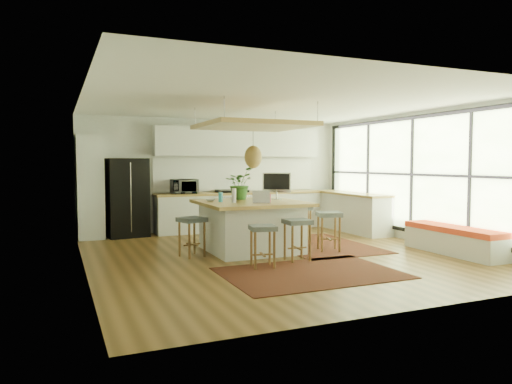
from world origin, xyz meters
name	(u,v)px	position (x,y,z in m)	size (l,w,h in m)	color
floor	(277,254)	(0.00, 0.00, 0.00)	(7.00, 7.00, 0.00)	#4E3616
ceiling	(278,103)	(0.00, 0.00, 2.70)	(7.00, 7.00, 0.00)	white
wall_back	(216,175)	(0.00, 3.50, 1.35)	(6.50, 6.50, 0.00)	beige
wall_front	(415,190)	(0.00, -3.50, 1.35)	(6.50, 6.50, 0.00)	beige
wall_left	(83,182)	(-3.25, 0.00, 1.35)	(7.00, 7.00, 0.00)	beige
wall_right	(420,177)	(3.25, 0.00, 1.35)	(7.00, 7.00, 0.00)	beige
window_wall	(419,175)	(3.22, 0.00, 1.40)	(0.10, 6.20, 2.60)	black
pantry	(90,187)	(-2.95, 3.18, 1.12)	(0.55, 0.60, 2.25)	beige
back_counter_base	(241,212)	(0.55, 3.18, 0.44)	(4.20, 0.60, 0.88)	beige
back_counter_top	(241,193)	(0.55, 3.18, 0.90)	(4.24, 0.64, 0.05)	olive
backsplash	(237,175)	(0.55, 3.48, 1.35)	(4.20, 0.02, 0.80)	white
upper_cabinets	(239,142)	(0.55, 3.32, 2.15)	(4.20, 0.34, 0.70)	beige
range	(232,210)	(0.30, 3.18, 0.50)	(0.76, 0.62, 1.00)	#A5A5AA
right_counter_base	(351,212)	(2.93, 2.00, 0.44)	(0.60, 2.50, 0.88)	beige
right_counter_top	(351,194)	(2.93, 2.00, 0.90)	(0.64, 2.54, 0.05)	olive
window_bench	(453,240)	(2.95, -1.20, 0.25)	(0.52, 2.00, 0.50)	beige
ceiling_panel	(253,140)	(-0.30, 0.40, 2.05)	(1.86, 1.86, 0.80)	olive
rug_near	(311,273)	(-0.16, -1.50, 0.01)	(2.60, 1.80, 0.01)	black
rug_right	(319,245)	(1.17, 0.50, 0.01)	(1.80, 2.60, 0.01)	black
fridge	(127,195)	(-2.19, 3.17, 0.93)	(0.87, 0.68, 1.74)	black
island	(251,226)	(-0.30, 0.51, 0.47)	(1.85, 1.85, 0.93)	olive
stool_near_left	(263,245)	(-0.67, -0.87, 0.35)	(0.39, 0.39, 0.67)	#474E4E
stool_near_right	(297,240)	(0.07, -0.62, 0.35)	(0.41, 0.41, 0.70)	#474E4E
stool_right_front	(329,232)	(1.03, -0.07, 0.35)	(0.43, 0.43, 0.73)	#474E4E
stool_right_back	(301,224)	(1.07, 1.08, 0.35)	(0.45, 0.45, 0.75)	#474E4E
stool_left_side	(192,237)	(-1.46, 0.41, 0.35)	(0.41, 0.41, 0.69)	#474E4E
laptop	(262,196)	(-0.29, 0.04, 1.05)	(0.31, 0.33, 0.23)	#A5A5AA
monitor	(277,186)	(0.35, 0.76, 1.19)	(0.57, 0.20, 0.53)	#A5A5AA
microwave	(184,185)	(-0.87, 3.20, 1.13)	(0.60, 0.33, 0.41)	#A5A5AA
island_plant	(239,187)	(-0.33, 1.02, 1.17)	(0.56, 0.62, 0.49)	#1E4C19
island_bowl	(210,200)	(-0.99, 0.81, 0.95)	(0.19, 0.19, 0.05)	beige
island_bottle_0	(221,197)	(-0.85, 0.61, 1.03)	(0.07, 0.07, 0.19)	#34B3D1
island_bottle_1	(233,197)	(-0.70, 0.36, 1.03)	(0.07, 0.07, 0.19)	silver
island_bottle_2	(270,197)	(-0.05, 0.21, 1.03)	(0.07, 0.07, 0.19)	#9E344C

